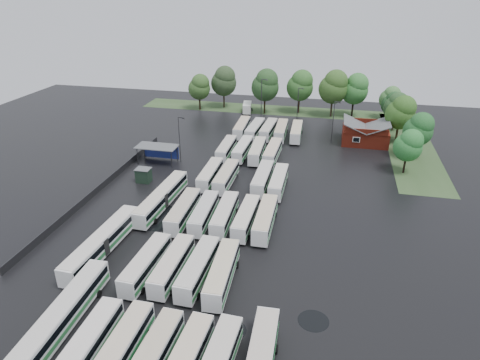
# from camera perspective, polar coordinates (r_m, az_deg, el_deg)

# --- Properties ---
(ground) EXTENTS (160.00, 160.00, 0.00)m
(ground) POSITION_cam_1_polar(r_m,az_deg,el_deg) (64.78, -4.09, -6.27)
(ground) COLOR black
(ground) RESTS_ON ground
(brick_building) EXTENTS (10.07, 8.60, 5.39)m
(brick_building) POSITION_cam_1_polar(r_m,az_deg,el_deg) (100.95, 16.32, 5.78)
(brick_building) COLOR maroon
(brick_building) RESTS_ON ground
(wash_shed) EXTENTS (8.20, 4.20, 3.58)m
(wash_shed) POSITION_cam_1_polar(r_m,az_deg,el_deg) (87.61, -10.90, 4.20)
(wash_shed) COLOR #2D2D30
(wash_shed) RESTS_ON ground
(utility_hut) EXTENTS (2.70, 2.20, 2.62)m
(utility_hut) POSITION_cam_1_polar(r_m,az_deg,el_deg) (79.97, -12.73, 0.64)
(utility_hut) COLOR black
(utility_hut) RESTS_ON ground
(grass_strip_north) EXTENTS (80.00, 10.00, 0.01)m
(grass_strip_north) POSITION_cam_1_polar(r_m,az_deg,el_deg) (123.14, 5.48, 9.22)
(grass_strip_north) COLOR #2F4824
(grass_strip_north) RESTS_ON ground
(grass_strip_east) EXTENTS (10.00, 50.00, 0.01)m
(grass_strip_east) POSITION_cam_1_polar(r_m,az_deg,el_deg) (102.80, 21.75, 4.22)
(grass_strip_east) COLOR #2F4824
(grass_strip_east) RESTS_ON ground
(west_fence) EXTENTS (0.10, 50.00, 1.20)m
(west_fence) POSITION_cam_1_polar(r_m,az_deg,el_deg) (79.33, -17.98, -0.80)
(west_fence) COLOR #2D2D30
(west_fence) RESTS_ON ground
(bus_r0c0) EXTENTS (2.48, 10.94, 3.03)m
(bus_r0c0) POSITION_cam_1_polar(r_m,az_deg,el_deg) (46.75, -19.62, -20.02)
(bus_r0c0) COLOR silver
(bus_r0c0) RESTS_ON ground
(bus_r0c1) EXTENTS (2.33, 10.70, 2.98)m
(bus_r0c1) POSITION_cam_1_polar(r_m,az_deg,el_deg) (45.59, -15.54, -20.80)
(bus_r0c1) COLOR silver
(bus_r0c1) RESTS_ON ground
(bus_r0c2) EXTENTS (2.64, 10.82, 2.99)m
(bus_r0c2) POSITION_cam_1_polar(r_m,az_deg,el_deg) (44.13, -11.66, -22.20)
(bus_r0c2) COLOR silver
(bus_r0c2) RESTS_ON ground
(bus_r1c0) EXTENTS (2.67, 10.80, 2.99)m
(bus_r1c0) POSITION_cam_1_polar(r_m,az_deg,el_deg) (55.51, -12.43, -10.84)
(bus_r1c0) COLOR silver
(bus_r1c0) RESTS_ON ground
(bus_r1c1) EXTENTS (2.37, 10.67, 2.96)m
(bus_r1c1) POSITION_cam_1_polar(r_m,az_deg,el_deg) (54.69, -9.02, -11.14)
(bus_r1c1) COLOR silver
(bus_r1c1) RESTS_ON ground
(bus_r1c2) EXTENTS (2.57, 11.02, 3.05)m
(bus_r1c2) POSITION_cam_1_polar(r_m,az_deg,el_deg) (53.73, -5.61, -11.60)
(bus_r1c2) COLOR silver
(bus_r1c2) RESTS_ON ground
(bus_r1c3) EXTENTS (2.87, 11.21, 3.09)m
(bus_r1c3) POSITION_cam_1_polar(r_m,az_deg,el_deg) (52.75, -2.40, -12.25)
(bus_r1c3) COLOR silver
(bus_r1c3) RESTS_ON ground
(bus_r2c0) EXTENTS (2.57, 11.12, 3.08)m
(bus_r2c0) POSITION_cam_1_polar(r_m,az_deg,el_deg) (65.95, -7.57, -4.12)
(bus_r2c0) COLOR silver
(bus_r2c0) RESTS_ON ground
(bus_r2c1) EXTENTS (2.66, 10.71, 2.96)m
(bus_r2c1) POSITION_cam_1_polar(r_m,az_deg,el_deg) (65.21, -4.83, -4.40)
(bus_r2c1) COLOR silver
(bus_r2c1) RESTS_ON ground
(bus_r2c2) EXTENTS (2.64, 10.81, 2.99)m
(bus_r2c2) POSITION_cam_1_polar(r_m,az_deg,el_deg) (64.67, -2.06, -4.58)
(bus_r2c2) COLOR silver
(bus_r2c2) RESTS_ON ground
(bus_r2c3) EXTENTS (2.36, 10.61, 2.95)m
(bus_r2c3) POSITION_cam_1_polar(r_m,az_deg,el_deg) (63.78, 0.79, -5.04)
(bus_r2c3) COLOR silver
(bus_r2c3) RESTS_ON ground
(bus_r2c4) EXTENTS (2.55, 11.14, 3.09)m
(bus_r2c4) POSITION_cam_1_polar(r_m,az_deg,el_deg) (63.44, 3.38, -5.19)
(bus_r2c4) COLOR silver
(bus_r2c4) RESTS_ON ground
(bus_r3c0) EXTENTS (2.40, 10.68, 2.97)m
(bus_r3c0) POSITION_cam_1_polar(r_m,az_deg,el_deg) (77.78, -4.01, 0.76)
(bus_r3c0) COLOR silver
(bus_r3c0) RESTS_ON ground
(bus_r3c1) EXTENTS (2.35, 10.86, 3.02)m
(bus_r3c1) POSITION_cam_1_polar(r_m,az_deg,el_deg) (76.64, -1.85, 0.45)
(bus_r3c1) COLOR silver
(bus_r3c1) RESTS_ON ground
(bus_r3c3) EXTENTS (2.40, 11.17, 3.11)m
(bus_r3c3) POSITION_cam_1_polar(r_m,az_deg,el_deg) (75.88, 3.02, 0.21)
(bus_r3c3) COLOR silver
(bus_r3c3) RESTS_ON ground
(bus_r3c4) EXTENTS (2.38, 10.81, 3.00)m
(bus_r3c4) POSITION_cam_1_polar(r_m,az_deg,el_deg) (75.03, 5.14, -0.22)
(bus_r3c4) COLOR silver
(bus_r3c4) RESTS_ON ground
(bus_r4c0) EXTENTS (2.46, 10.61, 2.94)m
(bus_r4c0) POSITION_cam_1_polar(r_m,az_deg,el_deg) (89.56, -1.84, 4.19)
(bus_r4c0) COLOR silver
(bus_r4c0) RESTS_ON ground
(bus_r4c1) EXTENTS (2.44, 10.65, 2.96)m
(bus_r4c1) POSITION_cam_1_polar(r_m,az_deg,el_deg) (89.27, 0.36, 4.13)
(bus_r4c1) COLOR silver
(bus_r4c1) RESTS_ON ground
(bus_r4c2) EXTENTS (2.71, 10.92, 3.02)m
(bus_r4c2) POSITION_cam_1_polar(r_m,az_deg,el_deg) (88.39, 2.32, 3.92)
(bus_r4c2) COLOR silver
(bus_r4c2) RESTS_ON ground
(bus_r4c3) EXTENTS (2.52, 11.00, 3.05)m
(bus_r4c3) POSITION_cam_1_polar(r_m,az_deg,el_deg) (87.76, 4.36, 3.71)
(bus_r4c3) COLOR silver
(bus_r4c3) RESTS_ON ground
(bus_r5c0) EXTENTS (2.76, 11.16, 3.09)m
(bus_r5c0) POSITION_cam_1_polar(r_m,az_deg,el_deg) (102.36, 0.24, 6.98)
(bus_r5c0) COLOR silver
(bus_r5c0) RESTS_ON ground
(bus_r5c1) EXTENTS (2.86, 11.12, 3.07)m
(bus_r5c1) POSITION_cam_1_polar(r_m,az_deg,el_deg) (101.30, 2.02, 6.76)
(bus_r5c1) COLOR silver
(bus_r5c1) RESTS_ON ground
(bus_r5c2) EXTENTS (2.76, 10.97, 3.03)m
(bus_r5c2) POSITION_cam_1_polar(r_m,az_deg,el_deg) (101.32, 3.80, 6.71)
(bus_r5c2) COLOR silver
(bus_r5c2) RESTS_ON ground
(bus_r5c3) EXTENTS (2.69, 11.02, 3.05)m
(bus_r5c3) POSITION_cam_1_polar(r_m,az_deg,el_deg) (100.83, 5.49, 6.57)
(bus_r5c3) COLOR silver
(bus_r5c3) RESTS_ON ground
(bus_r5c4) EXTENTS (2.68, 10.81, 2.99)m
(bus_r5c4) POSITION_cam_1_polar(r_m,az_deg,el_deg) (100.61, 7.53, 6.40)
(bus_r5c4) COLOR silver
(bus_r5c4) RESTS_ON ground
(artic_bus_west_a) EXTENTS (2.81, 16.48, 3.05)m
(artic_bus_west_a) POSITION_cam_1_polar(r_m,az_deg,el_deg) (50.74, -22.57, -16.37)
(artic_bus_west_a) COLOR silver
(artic_bus_west_a) RESTS_ON ground
(artic_bus_west_b) EXTENTS (3.03, 16.39, 3.02)m
(artic_bus_west_b) POSITION_cam_1_polar(r_m,az_deg,el_deg) (70.45, -10.36, -2.32)
(artic_bus_west_b) COLOR silver
(artic_bus_west_b) RESTS_ON ground
(artic_bus_west_c) EXTENTS (3.00, 16.60, 3.07)m
(artic_bus_west_c) POSITION_cam_1_polar(r_m,az_deg,el_deg) (60.90, -17.89, -7.94)
(artic_bus_west_c) COLOR silver
(artic_bus_west_c) RESTS_ON ground
(minibus) EXTENTS (3.05, 6.16, 2.57)m
(minibus) POSITION_cam_1_polar(r_m,az_deg,el_deg) (120.60, 0.96, 9.69)
(minibus) COLOR white
(minibus) RESTS_ON ground
(tree_north_0) EXTENTS (6.14, 6.14, 10.16)m
(tree_north_0) POSITION_cam_1_polar(r_m,az_deg,el_deg) (122.40, -5.41, 12.28)
(tree_north_0) COLOR black
(tree_north_0) RESTS_ON ground
(tree_north_1) EXTENTS (7.21, 7.21, 11.94)m
(tree_north_1) POSITION_cam_1_polar(r_m,az_deg,el_deg) (123.93, -2.13, 13.08)
(tree_north_1) COLOR black
(tree_north_1) RESTS_ON ground
(tree_north_2) EXTENTS (7.45, 7.45, 12.34)m
(tree_north_2) POSITION_cam_1_polar(r_m,az_deg,el_deg) (117.94, 3.45, 12.55)
(tree_north_2) COLOR black
(tree_north_2) RESTS_ON ground
(tree_north_3) EXTENTS (7.20, 7.20, 11.92)m
(tree_north_3) POSITION_cam_1_polar(r_m,az_deg,el_deg) (119.63, 8.08, 12.40)
(tree_north_3) COLOR black
(tree_north_3) RESTS_ON ground
(tree_north_4) EXTENTS (7.64, 7.64, 12.65)m
(tree_north_4) POSITION_cam_1_polar(r_m,az_deg,el_deg) (117.47, 12.43, 12.07)
(tree_north_4) COLOR #372B1E
(tree_north_4) RESTS_ON ground
(tree_north_5) EXTENTS (7.08, 7.08, 11.72)m
(tree_north_5) POSITION_cam_1_polar(r_m,az_deg,el_deg) (119.28, 15.15, 11.69)
(tree_north_5) COLOR black
(tree_north_5) RESTS_ON ground
(tree_north_6) EXTENTS (5.31, 5.31, 8.79)m
(tree_north_6) POSITION_cam_1_polar(r_m,az_deg,el_deg) (120.24, 19.41, 10.31)
(tree_north_6) COLOR #33261C
(tree_north_6) RESTS_ON ground
(tree_east_0) EXTENTS (5.34, 5.34, 8.84)m
(tree_east_0) POSITION_cam_1_polar(r_m,az_deg,el_deg) (85.99, 21.61, 4.35)
(tree_east_0) COLOR black
(tree_east_0) RESTS_ON ground
(tree_east_1) EXTENTS (5.93, 5.93, 9.83)m
(tree_east_1) POSITION_cam_1_polar(r_m,az_deg,el_deg) (94.15, 22.78, 6.30)
(tree_east_1) COLOR #302011
(tree_east_1) RESTS_ON ground
(tree_east_2) EXTENTS (6.55, 6.55, 10.85)m
(tree_east_2) POSITION_cam_1_polar(r_m,az_deg,el_deg) (102.40, 20.71, 8.45)
(tree_east_2) COLOR #392718
(tree_east_2) RESTS_ON ground
(tree_east_3) EXTENTS (5.75, 5.75, 9.52)m
(tree_east_3) POSITION_cam_1_polar(r_m,az_deg,el_deg) (110.66, 20.14, 9.25)
(tree_east_3) COLOR #35261A
(tree_east_3) RESTS_ON ground
(tree_east_4) EXTENTS (5.08, 5.07, 8.40)m
(tree_east_4) POSITION_cam_1_polar(r_m,az_deg,el_deg) (115.89, 19.64, 9.62)
(tree_east_4) COLOR black
(tree_east_4) RESTS_ON ground
(lamp_post_ne) EXTENTS (1.47, 0.29, 9.55)m
(lamp_post_ne) POSITION_cam_1_polar(r_m,az_deg,el_deg) (98.05, 12.40, 7.92)
(lamp_post_ne) COLOR #2D2D30
(lamp_post_ne) RESTS_ON ground
(lamp_post_nw) EXTENTS (1.45, 0.28, 9.43)m
(lamp_post_nw) POSITION_cam_1_polar(r_m,az_deg,el_deg) (86.09, -8.02, 5.80)
(lamp_post_nw) COLOR #2D2D30
(lamp_post_nw) RESTS_ON ground
(lamp_post_back_w) EXTENTS (1.67, 0.33, 10.84)m
(lamp_post_back_w) POSITION_cam_1_polar(r_m,az_deg,el_deg) (112.30, 2.95, 11.05)
(lamp_post_back_w) COLOR #2D2D30
(lamp_post_back_w) RESTS_ON ground
(lamp_post_back_e) EXTENTS (1.42, 0.28, 9.22)m
(lamp_post_back_e) POSITION_cam_1_polar(r_m,az_deg,el_deg) (110.62, 7.78, 10.13)
(lamp_post_back_e) COLOR #2D2D30
(lamp_post_back_e) RESTS_ON ground
(puddle_0) EXTENTS (3.77, 3.77, 0.01)m
(puddle_0) POSITION_cam_1_polar(r_m,az_deg,el_deg) (48.57, -13.29, -19.69)
(puddle_0) COLOR black
(puddle_0) RESTS_ON ground
(puddle_1) EXTENTS (2.96, 2.96, 0.01)m
(puddle_1) POSITION_cam_1_polar(r_m,az_deg,el_deg) (48.10, -0.98, -19.38)
(puddle_1) COLOR black
(puddle_1) RESTS_ON ground
(puddle_2) EXTENTS (8.07, 8.07, 0.01)m
(puddle_2) POSITION_cam_1_polar(r_m,az_deg,el_deg) (68.19, -10.76, -4.94)
(puddle_2) COLOR black
(puddle_2) RESTS_ON ground
(puddle_3) EXTENTS (3.26, 3.26, 0.01)m
(puddle_3) POSITION_cam_1_polar(r_m,az_deg,el_deg) (60.30, -2.23, -8.85)
(puddle_3) COLOR black
(puddle_3) RESTS_ON ground
(puddle_4) EXTENTS (3.45, 3.45, 0.01)m
(puddle_4) POSITION_cam_1_polar(r_m,az_deg,el_deg) (49.73, 9.76, -18.01)
(puddle_4) COLOR black
(puddle_4) RESTS_ON ground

